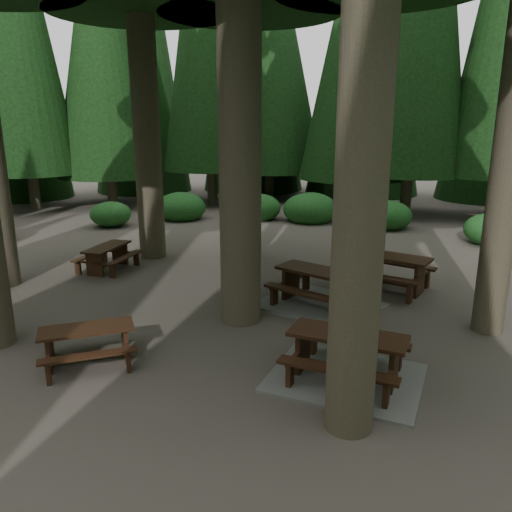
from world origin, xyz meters
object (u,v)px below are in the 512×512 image
at_px(picnic_table_c, 319,293).
at_px(picnic_table_e, 87,340).
at_px(picnic_table_a, 346,364).
at_px(picnic_table_d, 387,267).
at_px(picnic_table_b, 107,254).

height_order(picnic_table_c, picnic_table_e, picnic_table_c).
distance_m(picnic_table_a, picnic_table_c, 3.38).
bearing_deg(picnic_table_d, picnic_table_b, -158.27).
bearing_deg(picnic_table_d, picnic_table_e, -112.38).
height_order(picnic_table_c, picnic_table_d, picnic_table_d).
height_order(picnic_table_a, picnic_table_b, picnic_table_a).
bearing_deg(picnic_table_d, picnic_table_a, -76.97).
xyz_separation_m(picnic_table_a, picnic_table_e, (-4.15, -1.52, 0.17)).
height_order(picnic_table_a, picnic_table_c, picnic_table_c).
height_order(picnic_table_a, picnic_table_d, picnic_table_d).
xyz_separation_m(picnic_table_a, picnic_table_d, (-0.51, 4.91, 0.31)).
xyz_separation_m(picnic_table_c, picnic_table_d, (1.07, 1.92, 0.28)).
xyz_separation_m(picnic_table_b, picnic_table_c, (6.38, 0.02, -0.16)).
bearing_deg(picnic_table_c, picnic_table_a, -50.85).
distance_m(picnic_table_a, picnic_table_e, 4.42).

